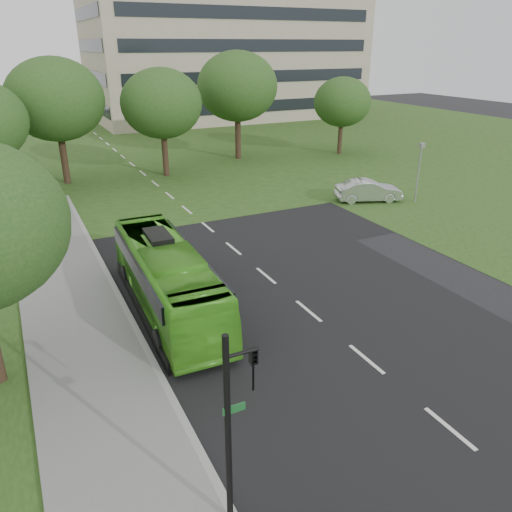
# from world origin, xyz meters

# --- Properties ---
(ground) EXTENTS (160.00, 160.00, 0.00)m
(ground) POSITION_xyz_m (0.00, 0.00, 0.00)
(ground) COLOR black
(ground) RESTS_ON ground
(street_surfaces) EXTENTS (120.00, 120.00, 0.15)m
(street_surfaces) POSITION_xyz_m (-0.38, 22.75, 0.03)
(street_surfaces) COLOR black
(street_surfaces) RESTS_ON ground
(office_building) EXTENTS (40.10, 20.10, 25.00)m
(office_building) POSITION_xyz_m (21.96, 61.96, 12.50)
(office_building) COLOR tan
(office_building) RESTS_ON ground
(tree_park_b) EXTENTS (7.55, 7.55, 9.90)m
(tree_park_b) POSITION_xyz_m (-6.47, 29.36, 6.67)
(tree_park_b) COLOR black
(tree_park_b) RESTS_ON ground
(tree_park_c) EXTENTS (6.77, 6.77, 8.99)m
(tree_park_c) POSITION_xyz_m (1.68, 28.25, 6.10)
(tree_park_c) COLOR black
(tree_park_c) RESTS_ON ground
(tree_park_d) EXTENTS (7.72, 7.72, 10.21)m
(tree_park_d) POSITION_xyz_m (10.32, 31.98, 6.91)
(tree_park_d) COLOR black
(tree_park_d) RESTS_ON ground
(tree_park_e) EXTENTS (5.79, 5.79, 7.72)m
(tree_park_e) POSITION_xyz_m (20.85, 29.38, 5.24)
(tree_park_e) COLOR black
(tree_park_e) RESTS_ON ground
(bus) EXTENTS (2.81, 10.67, 2.95)m
(bus) POSITION_xyz_m (-5.33, 4.91, 1.48)
(bus) COLOR #53B929
(bus) RESTS_ON ground
(sedan) EXTENTS (5.08, 3.23, 1.58)m
(sedan) POSITION_xyz_m (12.67, 14.14, 0.79)
(sedan) COLOR silver
(sedan) RESTS_ON ground
(traffic_light) EXTENTS (0.85, 0.21, 5.29)m
(traffic_light) POSITION_xyz_m (-7.03, -6.00, 3.11)
(traffic_light) COLOR black
(traffic_light) RESTS_ON ground
(camera_pole) EXTENTS (0.41, 0.37, 4.29)m
(camera_pole) POSITION_xyz_m (15.61, 12.39, 2.77)
(camera_pole) COLOR gray
(camera_pole) RESTS_ON ground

